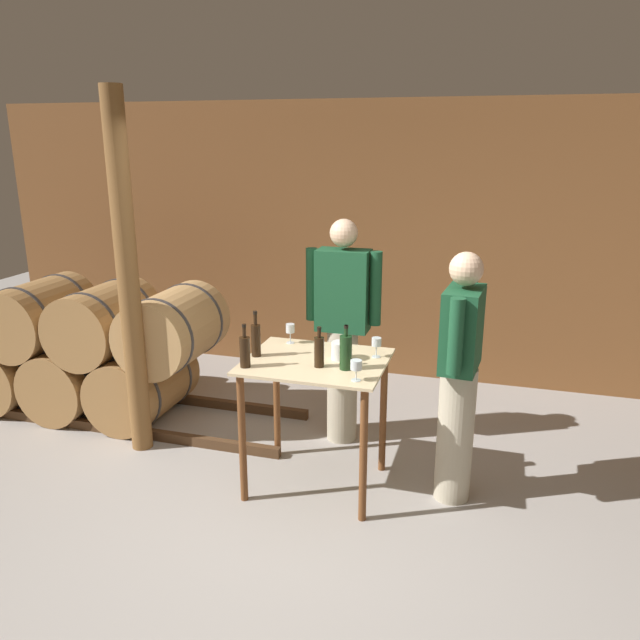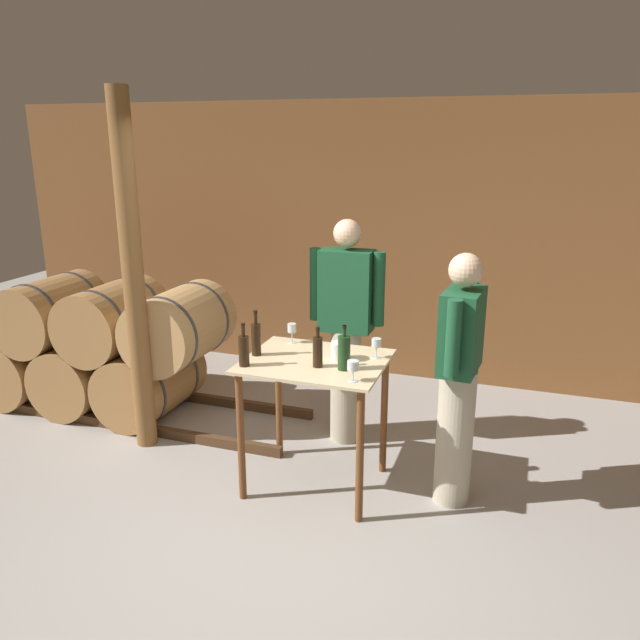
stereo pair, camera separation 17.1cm
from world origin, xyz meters
name	(u,v)px [view 1 (the left image)]	position (x,y,z in m)	size (l,w,h in m)	color
ground_plane	(274,542)	(0.00, 0.00, 0.00)	(14.00, 14.00, 0.00)	#9E9993
back_wall	(377,243)	(0.00, 2.99, 1.35)	(8.40, 0.05, 2.70)	brown
barrel_rack	(91,350)	(-2.18, 1.33, 0.57)	(4.04, 0.88, 1.17)	#4C331E
tasting_table	(316,387)	(0.05, 0.71, 0.74)	(0.93, 0.77, 0.93)	beige
wooden_post	(128,280)	(-1.42, 0.85, 1.35)	(0.16, 0.16, 2.70)	brown
wine_bottle_far_left	(256,339)	(-0.36, 0.67, 1.05)	(0.06, 0.06, 0.32)	black
wine_bottle_left	(245,351)	(-0.35, 0.46, 1.04)	(0.07, 0.07, 0.29)	black
wine_bottle_center	(319,351)	(0.11, 0.60, 1.04)	(0.06, 0.06, 0.27)	black
wine_bottle_right	(346,352)	(0.29, 0.61, 1.05)	(0.08, 0.08, 0.29)	#193819
wine_glass_near_left	(290,329)	(-0.22, 1.00, 1.03)	(0.06, 0.06, 0.14)	silver
wine_glass_near_center	(356,366)	(0.39, 0.43, 1.03)	(0.07, 0.07, 0.13)	silver
wine_glass_near_right	(376,343)	(0.43, 0.88, 1.03)	(0.07, 0.07, 0.14)	silver
ice_bucket	(341,351)	(0.21, 0.78, 0.99)	(0.13, 0.13, 0.12)	white
person_host	(343,327)	(0.05, 1.44, 0.94)	(0.59, 0.24, 1.78)	#B7AD93
person_visitor_with_scarf	(459,374)	(0.99, 0.82, 0.89)	(0.25, 0.59, 1.69)	#B7AD93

